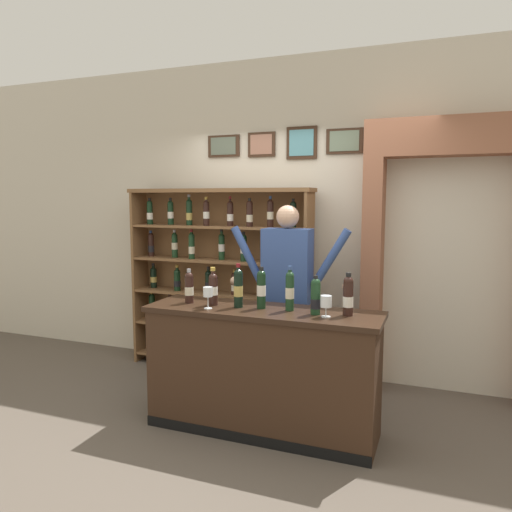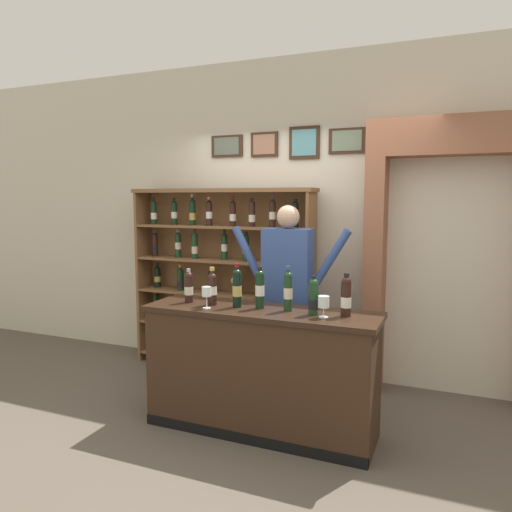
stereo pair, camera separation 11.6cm
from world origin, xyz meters
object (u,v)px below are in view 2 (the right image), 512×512
Objects in this scene: shopkeeper at (288,282)px; tasting_bottle_prosecco at (189,286)px; wine_shelf at (223,275)px; tasting_bottle_vin_santo at (288,290)px; tasting_bottle_grappa at (313,297)px; tasting_bottle_super_tuscan at (212,287)px; tasting_counter at (261,370)px; wine_glass_right at (324,302)px; tasting_bottle_brunello at (237,287)px; tasting_bottle_riserva at (260,288)px; wine_glass_spare at (207,293)px; tasting_bottle_rosso at (346,296)px.

shopkeeper is 6.31× the size of tasting_bottle_prosecco.
wine_shelf is 1.14× the size of shopkeeper.
tasting_bottle_vin_santo reaches higher than tasting_bottle_grappa.
wine_shelf is 1.27m from tasting_bottle_super_tuscan.
tasting_bottle_vin_santo reaches higher than tasting_counter.
shopkeeper reaches higher than wine_glass_right.
tasting_bottle_brunello is at bearing -110.18° from shopkeeper.
tasting_bottle_super_tuscan is 0.94× the size of tasting_bottle_riserva.
wine_shelf is 1.37m from tasting_bottle_brunello.
tasting_bottle_vin_santo is (0.19, -0.55, 0.04)m from shopkeeper.
wine_shelf is at bearing 147.44° from shopkeeper.
tasting_counter is 6.01× the size of tasting_bottle_super_tuscan.
wine_shelf is 1.56m from tasting_counter.
tasting_bottle_super_tuscan is at bearing -126.30° from shopkeeper.
tasting_bottle_grappa is at bearing 8.31° from wine_glass_spare.
tasting_bottle_riserva is 2.08× the size of wine_glass_right.
tasting_bottle_grappa is (1.05, -0.02, 0.00)m from tasting_bottle_prosecco.
wine_shelf is 6.22× the size of tasting_bottle_riserva.
tasting_bottle_grappa is at bearing -41.84° from wine_shelf.
tasting_bottle_super_tuscan is (0.49, -1.17, 0.10)m from wine_shelf.
wine_shelf is at bearing 127.73° from tasting_counter.
tasting_bottle_riserva is 0.41m from wine_glass_spare.
tasting_bottle_prosecco is 1.79× the size of wine_glass_right.
wine_shelf is 1.40m from wine_glass_spare.
tasting_bottle_super_tuscan is at bearing 176.19° from wine_glass_right.
wine_glass_right is (1.41, -1.23, 0.07)m from wine_shelf.
tasting_bottle_rosso reaches higher than wine_glass_spare.
tasting_bottle_riserva is at bearing -93.61° from shopkeeper.
wine_shelf reaches higher than tasting_counter.
tasting_bottle_riserva reaches higher than tasting_counter.
wine_glass_right is (0.90, 0.07, -0.01)m from wine_glass_spare.
wine_glass_spare is at bearing -171.69° from tasting_bottle_grappa.
tasting_bottle_riserva is at bearing -179.22° from tasting_bottle_rosso.
tasting_counter is 1.04× the size of shopkeeper.
tasting_bottle_grappa is (1.32, -1.18, 0.09)m from wine_shelf.
tasting_bottle_riserva is (-0.03, -0.55, 0.04)m from shopkeeper.
tasting_bottle_prosecco is at bearing -138.58° from shopkeeper.
tasting_bottle_prosecco is 1.05m from tasting_bottle_grappa.
tasting_bottle_brunello is (0.70, -1.17, 0.12)m from wine_shelf.
tasting_bottle_super_tuscan is at bearing -175.56° from tasting_bottle_riserva.
tasting_bottle_brunello is 1.09× the size of tasting_bottle_rosso.
wine_shelf reaches higher than tasting_bottle_rosso.
wine_glass_spare is (-0.60, -0.16, -0.04)m from tasting_bottle_vin_santo.
tasting_bottle_brunello is 0.41m from tasting_bottle_vin_santo.
tasting_bottle_rosso is at bearing 2.58° from tasting_bottle_brunello.
tasting_bottle_vin_santo is 1.09× the size of tasting_bottle_rosso.
tasting_bottle_vin_santo reaches higher than tasting_bottle_prosecco.
tasting_counter is at bearing -177.18° from tasting_bottle_rosso.
wine_glass_spare is at bearing -68.64° from wine_shelf.
shopkeeper is at bearing 53.70° from tasting_bottle_super_tuscan.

